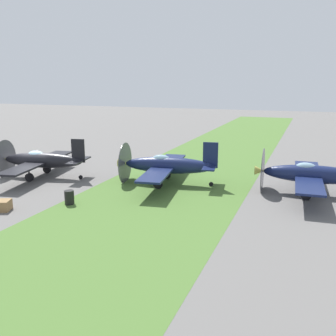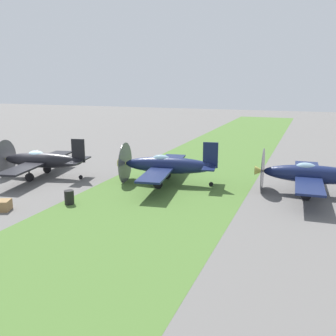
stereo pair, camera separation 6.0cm
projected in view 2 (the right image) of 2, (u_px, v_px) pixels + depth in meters
name	position (u px, v px, depth m)	size (l,w,h in m)	color
ground_plane	(36.00, 176.00, 31.44)	(160.00, 160.00, 0.00)	#605E5B
grass_verge	(168.00, 190.00, 27.40)	(120.00, 11.00, 0.01)	#476B2D
airplane_lead	(42.00, 160.00, 30.76)	(9.53, 7.60, 3.37)	black
airplane_wingman	(167.00, 165.00, 28.79)	(9.76, 7.76, 3.46)	#141E47
airplane_trail	(312.00, 174.00, 25.99)	(9.66, 7.65, 3.45)	#141E47
fuel_drum	(69.00, 197.00, 24.21)	(0.60, 0.60, 0.90)	black
supply_crate	(2.00, 205.00, 23.05)	(0.90, 0.90, 0.64)	olive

